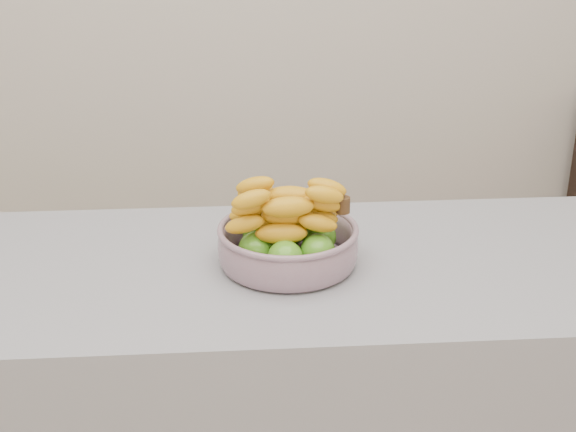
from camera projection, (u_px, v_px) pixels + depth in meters
name	position (u px, v px, depth m)	size (l,w,h in m)	color
fruit_bowl	(288.00, 239.00, 1.52)	(0.27, 0.27, 0.16)	#919EAE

